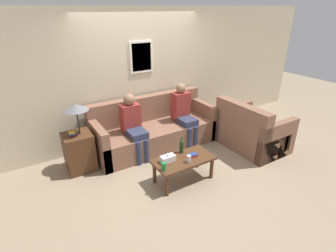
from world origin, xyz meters
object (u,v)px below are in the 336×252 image
at_px(couch_main, 154,130).
at_px(wine_bottle, 182,147).
at_px(couch_side, 251,132).
at_px(drinking_glass, 189,159).
at_px(coffee_table, 184,162).
at_px(person_right, 184,112).
at_px(person_left, 133,124).

bearing_deg(couch_main, wine_bottle, -95.40).
height_order(couch_side, wine_bottle, couch_side).
bearing_deg(couch_side, drinking_glass, 100.66).
xyz_separation_m(coffee_table, wine_bottle, (0.08, 0.18, 0.17)).
bearing_deg(person_right, couch_side, -41.48).
distance_m(coffee_table, person_left, 1.21).
bearing_deg(person_left, couch_main, 19.61).
bearing_deg(coffee_table, person_right, 55.69).
bearing_deg(person_right, coffee_table, -124.31).
bearing_deg(coffee_table, couch_main, 82.03).
relative_size(couch_side, person_left, 1.05).
bearing_deg(coffee_table, drinking_glass, -86.17).
bearing_deg(coffee_table, person_left, 106.66).
bearing_deg(person_left, wine_bottle, -66.38).
bearing_deg(drinking_glass, couch_side, 10.66).
bearing_deg(wine_bottle, person_left, 113.62).
relative_size(couch_side, person_right, 1.02).
relative_size(wine_bottle, person_right, 0.23).
height_order(coffee_table, person_right, person_right).
height_order(couch_main, couch_side, same).
distance_m(couch_side, coffee_table, 1.78).
height_order(wine_bottle, drinking_glass, wine_bottle).
distance_m(drinking_glass, person_right, 1.45).
xyz_separation_m(drinking_glass, person_left, (-0.34, 1.24, 0.19)).
xyz_separation_m(wine_bottle, person_left, (-0.41, 0.94, 0.14)).
bearing_deg(person_right, couch_main, 160.36).
distance_m(couch_main, coffee_table, 1.32).
distance_m(couch_main, person_right, 0.69).
xyz_separation_m(couch_side, coffee_table, (-1.76, -0.21, 0.01)).
bearing_deg(couch_main, person_left, -160.39).
distance_m(couch_side, wine_bottle, 1.70).
distance_m(wine_bottle, person_right, 1.16).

